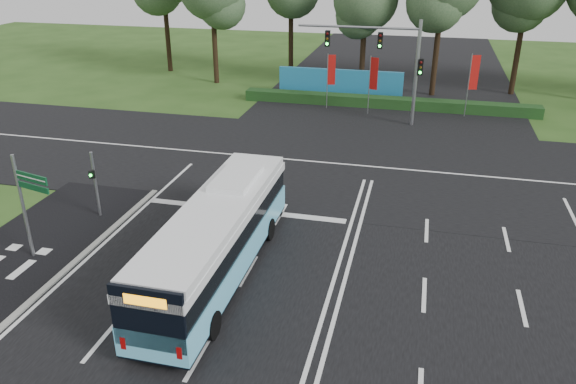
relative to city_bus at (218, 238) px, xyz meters
name	(u,v)px	position (x,y,z in m)	size (l,w,h in m)	color
ground	(333,283)	(4.28, 0.48, -1.60)	(120.00, 120.00, 0.00)	#294B19
road_main	(333,283)	(4.28, 0.48, -1.58)	(20.00, 120.00, 0.04)	black
road_cross	(369,167)	(4.28, 12.48, -1.58)	(120.00, 14.00, 0.05)	black
kerb_strip	(44,290)	(-5.82, -2.52, -1.54)	(0.25, 18.00, 0.12)	gray
city_bus	(218,238)	(0.00, 0.00, 0.00)	(2.43, 11.09, 3.18)	#6BD1F9
pedestrian_signal	(95,182)	(-7.06, 3.36, 0.12)	(0.30, 0.41, 3.14)	gray
street_sign	(27,197)	(-7.40, -0.57, 1.12)	(1.66, 0.50, 4.37)	gray
banner_flag_left	(331,73)	(0.09, 23.78, 1.09)	(0.59, 0.20, 4.10)	gray
banner_flag_mid	(373,77)	(3.28, 22.85, 1.17)	(0.61, 0.22, 4.23)	gray
banner_flag_right	(473,76)	(10.12, 23.97, 1.33)	(0.65, 0.22, 4.49)	gray
traffic_light_gantry	(390,55)	(4.49, 20.98, 3.06)	(8.41, 0.28, 7.00)	gray
hedge	(387,103)	(4.28, 24.98, -1.20)	(22.00, 1.20, 0.80)	#183714
blue_hoarding	(340,83)	(0.28, 27.48, -0.50)	(10.00, 0.30, 2.20)	teal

